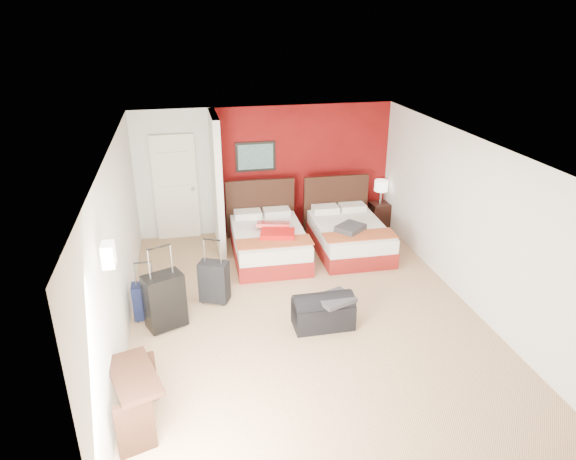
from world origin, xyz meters
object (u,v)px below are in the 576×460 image
object	(u,v)px
bed_right	(350,238)
table_lamp	(381,192)
suitcase_navy	(147,302)
desk	(137,401)
red_suitcase_open	(275,230)
suitcase_black	(165,303)
nightstand	(379,215)
suitcase_charcoal	(214,283)
bed_left	(269,244)
duffel_bag	(323,313)

from	to	relation	value
bed_right	table_lamp	size ratio (longest dim) A/B	3.62
suitcase_navy	desk	bearing A→B (deg)	-90.69
red_suitcase_open	suitcase_black	size ratio (longest dim) A/B	1.02
bed_right	nightstand	bearing A→B (deg)	47.10
red_suitcase_open	suitcase_navy	distance (m)	2.66
bed_right	red_suitcase_open	size ratio (longest dim) A/B	2.20
table_lamp	suitcase_charcoal	distance (m)	4.27
table_lamp	suitcase_charcoal	xyz separation A→B (m)	(-3.56, -2.32, -0.43)
bed_left	desk	distance (m)	4.30
bed_right	nightstand	distance (m)	1.41
suitcase_black	table_lamp	bearing A→B (deg)	11.26
desk	bed_right	bearing A→B (deg)	29.08
bed_left	suitcase_navy	xyz separation A→B (m)	(-2.07, -1.60, -0.00)
table_lamp	desk	world-z (taller)	table_lamp
nightstand	suitcase_charcoal	bearing A→B (deg)	-150.59
bed_left	red_suitcase_open	xyz separation A→B (m)	(0.10, -0.10, 0.32)
suitcase_black	suitcase_charcoal	size ratio (longest dim) A/B	1.25
suitcase_charcoal	duffel_bag	distance (m)	1.75
bed_right	suitcase_navy	xyz separation A→B (m)	(-3.58, -1.58, 0.00)
bed_left	suitcase_charcoal	distance (m)	1.71
red_suitcase_open	nightstand	size ratio (longest dim) A/B	1.59
table_lamp	red_suitcase_open	bearing A→B (deg)	-155.22
bed_left	suitcase_navy	bearing A→B (deg)	-141.01
table_lamp	nightstand	bearing A→B (deg)	0.00
desk	duffel_bag	bearing A→B (deg)	13.59
bed_left	suitcase_black	xyz separation A→B (m)	(-1.80, -1.88, 0.13)
suitcase_charcoal	red_suitcase_open	bearing A→B (deg)	69.94
suitcase_black	suitcase_navy	distance (m)	0.41
suitcase_black	duffel_bag	bearing A→B (deg)	-33.98
suitcase_black	desk	distance (m)	1.91
bed_left	duffel_bag	distance (m)	2.34
red_suitcase_open	table_lamp	bearing A→B (deg)	38.25
desk	nightstand	bearing A→B (deg)	29.05
desk	suitcase_navy	bearing A→B (deg)	72.63
bed_right	desk	world-z (taller)	desk
nightstand	suitcase_charcoal	size ratio (longest dim) A/B	0.80
red_suitcase_open	desk	xyz separation A→B (m)	(-2.17, -3.67, -0.24)
red_suitcase_open	suitcase_black	distance (m)	2.61
bed_left	nightstand	size ratio (longest dim) A/B	3.56
red_suitcase_open	suitcase_black	xyz separation A→B (m)	(-1.90, -1.78, -0.19)
bed_right	duffel_bag	size ratio (longest dim) A/B	2.12
red_suitcase_open	desk	bearing A→B (deg)	-107.16
table_lamp	duffel_bag	bearing A→B (deg)	-122.60
bed_left	bed_right	world-z (taller)	bed_left
suitcase_black	suitcase_charcoal	distance (m)	0.92
bed_left	desk	world-z (taller)	desk
suitcase_charcoal	suitcase_navy	bearing A→B (deg)	-140.46
suitcase_black	suitcase_charcoal	xyz separation A→B (m)	(0.72, 0.56, -0.08)
nightstand	duffel_bag	bearing A→B (deg)	-126.29
bed_right	duffel_bag	bearing A→B (deg)	-115.60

